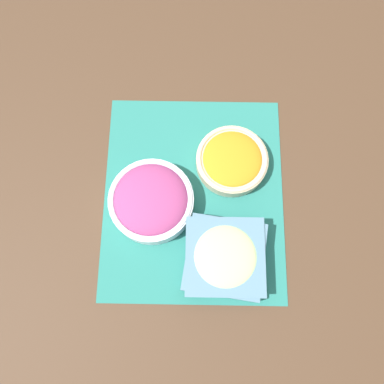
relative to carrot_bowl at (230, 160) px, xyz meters
name	(u,v)px	position (x,y,z in m)	size (l,w,h in m)	color
ground_plane	(192,196)	(0.08, -0.09, -0.03)	(3.00, 3.00, 0.00)	#422D1E
placemat	(192,196)	(0.08, -0.09, -0.03)	(0.50, 0.43, 0.00)	#236B60
carrot_bowl	(230,160)	(0.00, 0.00, 0.00)	(0.17, 0.17, 0.05)	#C6B28E
onion_bowl	(150,201)	(0.11, -0.19, 0.01)	(0.19, 0.19, 0.07)	silver
cucumber_bowl	(223,257)	(0.23, -0.02, 0.01)	(0.19, 0.19, 0.07)	slate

